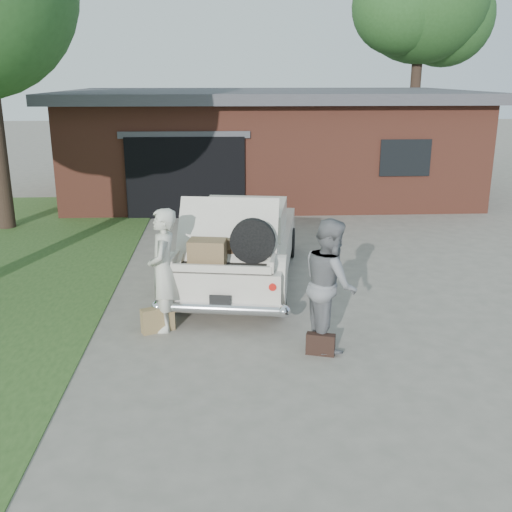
{
  "coord_description": "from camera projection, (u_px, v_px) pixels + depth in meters",
  "views": [
    {
      "loc": [
        -0.49,
        -8.2,
        3.78
      ],
      "look_at": [
        0.0,
        0.6,
        1.1
      ],
      "focal_mm": 42.0,
      "sensor_mm": 36.0,
      "label": 1
    }
  ],
  "objects": [
    {
      "name": "house",
      "position": [
        268.0,
        142.0,
        19.49
      ],
      "size": [
        12.8,
        7.8,
        3.3
      ],
      "color": "brown",
      "rests_on": "ground"
    },
    {
      "name": "woman_left",
      "position": [
        163.0,
        270.0,
        9.03
      ],
      "size": [
        0.47,
        0.7,
        1.9
      ],
      "primitive_type": "imported",
      "rotation": [
        0.0,
        0.0,
        -1.59
      ],
      "color": "beige",
      "rests_on": "ground"
    },
    {
      "name": "woman_right",
      "position": [
        330.0,
        283.0,
        8.48
      ],
      "size": [
        0.8,
        0.98,
        1.89
      ],
      "primitive_type": "imported",
      "rotation": [
        0.0,
        0.0,
        1.67
      ],
      "color": "slate",
      "rests_on": "ground"
    },
    {
      "name": "tree_right",
      "position": [
        424.0,
        3.0,
        24.52
      ],
      "size": [
        6.27,
        5.45,
        9.63
      ],
      "color": "#38281E",
      "rests_on": "ground"
    },
    {
      "name": "sedan",
      "position": [
        240.0,
        244.0,
        11.22
      ],
      "size": [
        2.65,
        5.17,
        1.87
      ],
      "rotation": [
        0.0,
        0.0,
        -0.16
      ],
      "color": "beige",
      "rests_on": "ground"
    },
    {
      "name": "ground",
      "position": [
        258.0,
        338.0,
        8.96
      ],
      "size": [
        90.0,
        90.0,
        0.0
      ],
      "primitive_type": "plane",
      "color": "gray",
      "rests_on": "ground"
    },
    {
      "name": "suitcase_right",
      "position": [
        321.0,
        344.0,
        8.38
      ],
      "size": [
        0.42,
        0.24,
        0.31
      ],
      "primitive_type": "cube",
      "rotation": [
        0.0,
        0.0,
        -0.3
      ],
      "color": "black",
      "rests_on": "ground"
    },
    {
      "name": "suitcase_left",
      "position": [
        158.0,
        320.0,
        9.14
      ],
      "size": [
        0.52,
        0.35,
        0.39
      ],
      "primitive_type": "cube",
      "rotation": [
        0.0,
        0.0,
        0.43
      ],
      "color": "olive",
      "rests_on": "ground"
    }
  ]
}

